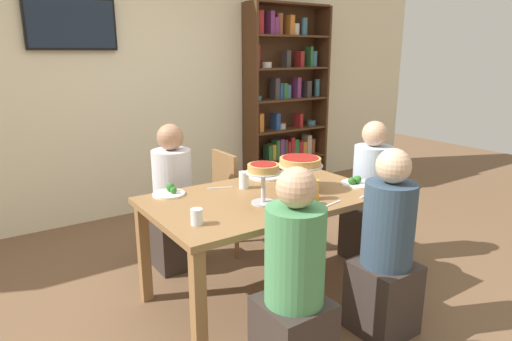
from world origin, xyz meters
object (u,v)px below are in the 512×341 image
object	(u,v)px
deep_dish_pizza_stand	(300,163)
water_glass_clear_far	(197,217)
diner_near_right	(386,257)
salad_plate_far_diner	(170,192)
television	(71,24)
cutlery_fork_near	(367,195)
salad_plate_spare	(266,176)
beer_glass_amber_tall	(313,190)
chair_far_right	(236,195)
cutlery_fork_far	(220,188)
diner_near_left	(294,293)
water_glass_clear_spare	(244,180)
diner_far_left	(174,207)
cutlery_knife_far	(332,204)
bookshelf	(285,98)
salad_plate_near_diner	(357,182)
water_glass_clear_near	(308,198)
cutlery_knife_near	(293,173)
personal_pizza_stand	(263,173)
diner_head_east	(370,201)
dining_table	(264,208)

from	to	relation	value
deep_dish_pizza_stand	water_glass_clear_far	bearing A→B (deg)	-168.19
diner_near_right	salad_plate_far_diner	xyz separation A→B (m)	(-0.88, 1.12, 0.27)
television	cutlery_fork_near	world-z (taller)	television
salad_plate_spare	water_glass_clear_far	size ratio (longest dim) A/B	2.76
deep_dish_pizza_stand	beer_glass_amber_tall	xyz separation A→B (m)	(-0.06, -0.22, -0.12)
chair_far_right	cutlery_fork_far	bearing A→B (deg)	-41.74
diner_near_left	water_glass_clear_spare	xyz separation A→B (m)	(0.32, 0.97, 0.31)
diner_far_left	cutlery_knife_far	size ratio (longest dim) A/B	6.39
bookshelf	salad_plate_near_diner	xyz separation A→B (m)	(-1.03, -2.18, -0.36)
diner_far_left	salad_plate_near_diner	world-z (taller)	diner_far_left
deep_dish_pizza_stand	cutlery_fork_far	distance (m)	0.59
salad_plate_near_diner	diner_near_left	bearing A→B (deg)	-150.72
diner_near_right	diner_far_left	size ratio (longest dim) A/B	1.00
deep_dish_pizza_stand	water_glass_clear_near	world-z (taller)	deep_dish_pizza_stand
water_glass_clear_far	cutlery_knife_near	world-z (taller)	water_glass_clear_far
salad_plate_near_diner	beer_glass_amber_tall	bearing A→B (deg)	-171.81
diner_near_left	water_glass_clear_near	world-z (taller)	diner_near_left
television	chair_far_right	world-z (taller)	television
television	water_glass_clear_near	distance (m)	2.77
bookshelf	beer_glass_amber_tall	distance (m)	2.73
diner_near_left	beer_glass_amber_tall	xyz separation A→B (m)	(0.57, 0.51, 0.31)
salad_plate_far_diner	water_glass_clear_near	xyz separation A→B (m)	(0.64, -0.68, 0.03)
cutlery_fork_near	diner_far_left	bearing A→B (deg)	115.26
diner_near_right	salad_plate_spare	size ratio (longest dim) A/B	4.55
deep_dish_pizza_stand	personal_pizza_stand	distance (m)	0.39
cutlery_knife_near	salad_plate_near_diner	bearing A→B (deg)	114.63
salad_plate_far_diner	salad_plate_spare	xyz separation A→B (m)	(0.78, -0.02, -0.01)
television	cutlery_fork_far	size ratio (longest dim) A/B	4.40
cutlery_knife_near	salad_plate_far_diner	bearing A→B (deg)	3.01
diner_near_right	diner_head_east	bearing A→B (deg)	-42.99
bookshelf	diner_far_left	distance (m)	2.47
diner_far_left	water_glass_clear_near	size ratio (longest dim) A/B	12.31
cutlery_fork_near	cutlery_fork_far	world-z (taller)	same
bookshelf	salad_plate_spare	bearing A→B (deg)	-131.36
cutlery_fork_near	diner_near_left	bearing A→B (deg)	-170.46
salad_plate_near_diner	cutlery_fork_near	bearing A→B (deg)	-119.48
diner_near_right	cutlery_fork_far	size ratio (longest dim) A/B	6.39
cutlery_knife_near	chair_far_right	bearing A→B (deg)	-54.30
bookshelf	water_glass_clear_spare	size ratio (longest dim) A/B	18.58
personal_pizza_stand	diner_near_left	bearing A→B (deg)	-111.65
water_glass_clear_far	water_glass_clear_spare	world-z (taller)	water_glass_clear_spare
salad_plate_spare	water_glass_clear_far	distance (m)	1.04
dining_table	television	size ratio (longest dim) A/B	1.95
water_glass_clear_far	cutlery_fork_far	xyz separation A→B (m)	(0.44, 0.52, -0.04)
diner_head_east	salad_plate_near_diner	size ratio (longest dim) A/B	4.84
television	chair_far_right	distance (m)	2.15
personal_pizza_stand	beer_glass_amber_tall	size ratio (longest dim) A/B	1.97
dining_table	deep_dish_pizza_stand	bearing A→B (deg)	-5.51
diner_far_left	cutlery_fork_far	size ratio (longest dim) A/B	6.39
diner_near_right	water_glass_clear_far	world-z (taller)	diner_near_right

